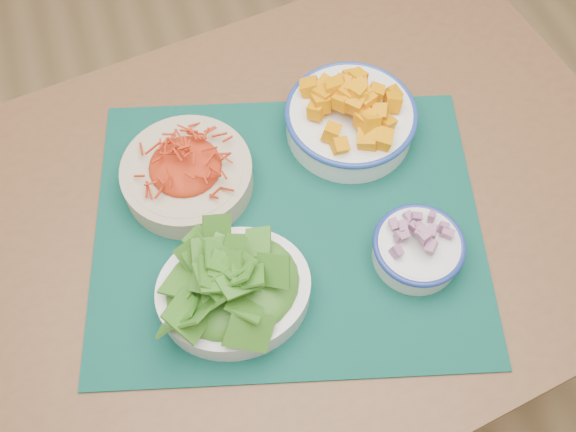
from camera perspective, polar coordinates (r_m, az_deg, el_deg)
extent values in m
plane|color=#A57F50|center=(1.76, 7.09, -10.15)|extent=(4.00, 4.00, 0.00)
cube|color=brown|center=(1.05, -1.52, -0.62)|extent=(1.37, 1.00, 0.04)
cylinder|color=brown|center=(1.72, 11.26, 10.43)|extent=(0.06, 0.06, 0.71)
cube|color=#062F29|center=(1.03, 0.00, -0.87)|extent=(0.73, 0.65, 0.00)
cylinder|color=beige|center=(1.06, -8.91, 3.55)|extent=(0.22, 0.22, 0.05)
ellipsoid|color=red|center=(1.02, -9.22, 4.79)|extent=(0.19, 0.19, 0.03)
cylinder|color=white|center=(1.11, 5.53, 8.36)|extent=(0.28, 0.28, 0.05)
torus|color=#213E98|center=(1.09, 5.63, 9.10)|extent=(0.22, 0.22, 0.01)
ellipsoid|color=#F89800|center=(1.07, 5.77, 10.09)|extent=(0.19, 0.19, 0.05)
ellipsoid|color=#256315|center=(0.90, -5.04, -5.51)|extent=(0.20, 0.17, 0.06)
cylinder|color=white|center=(1.00, 11.39, -2.98)|extent=(0.16, 0.16, 0.05)
torus|color=navy|center=(0.98, 11.58, -2.49)|extent=(0.14, 0.14, 0.01)
ellipsoid|color=#6D1044|center=(0.97, 11.75, -2.07)|extent=(0.12, 0.12, 0.02)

